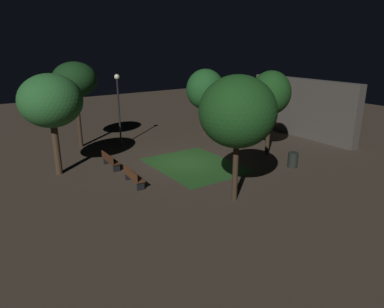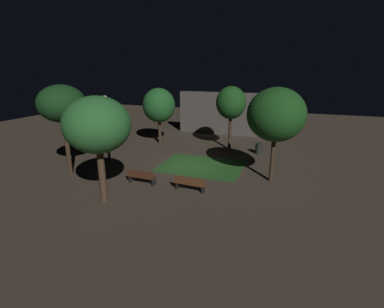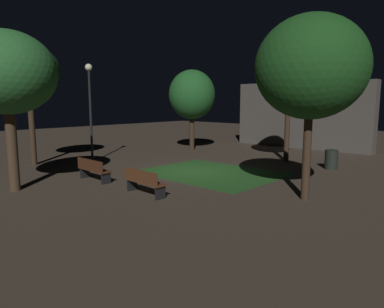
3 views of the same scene
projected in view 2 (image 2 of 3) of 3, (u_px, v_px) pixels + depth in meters
ground_plane at (189, 166)px, 20.45m from camera, size 60.00×60.00×0.00m
grass_lawn at (201, 166)px, 20.46m from camera, size 5.86×4.55×0.01m
bench_front_right at (141, 176)px, 17.16m from camera, size 1.81×0.52×0.88m
bench_near_trees at (190, 183)px, 16.14m from camera, size 1.82×0.58×0.88m
tree_right_canopy at (276, 115)px, 16.57m from camera, size 3.42×3.42×5.77m
tree_back_right at (159, 106)px, 25.72m from camera, size 2.94×2.94×5.13m
tree_lawn_side at (97, 125)px, 13.89m from camera, size 3.32×3.32×5.54m
tree_left_canopy at (62, 104)px, 17.71m from camera, size 2.96×2.96×5.84m
tree_tall_center at (231, 103)px, 23.63m from camera, size 2.52×2.52×5.41m
lamp_post_plaza_west at (107, 119)px, 19.76m from camera, size 0.36×0.36×5.01m
trash_bin at (259, 148)px, 23.32m from camera, size 0.59×0.59×0.90m
building_wall_backdrop at (223, 114)px, 30.01m from camera, size 9.47×0.80×4.41m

